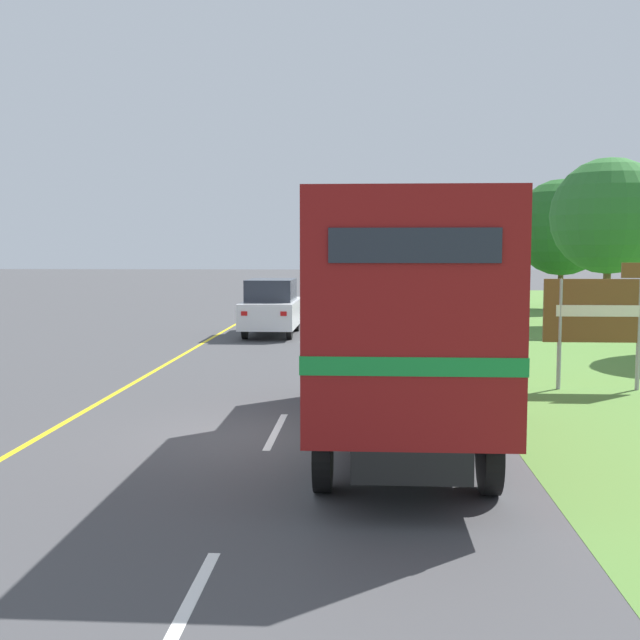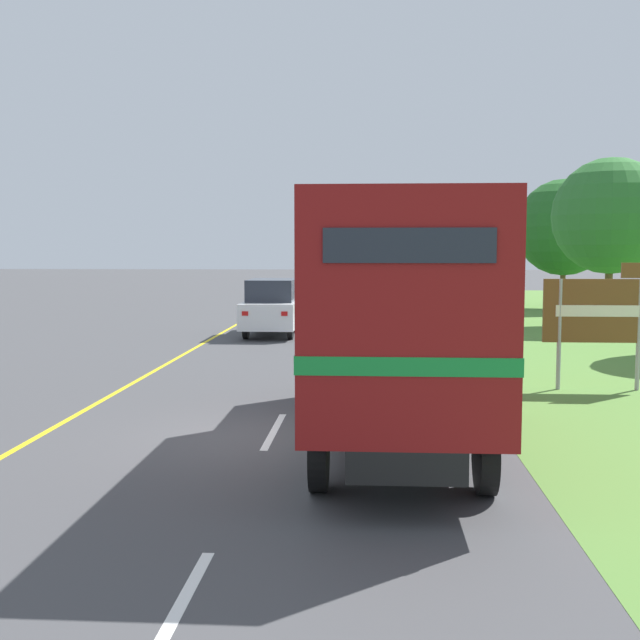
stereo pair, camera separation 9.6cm
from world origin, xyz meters
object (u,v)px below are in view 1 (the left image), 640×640
horse_trailer_truck (399,312)px  lead_car_white (272,307)px  lead_car_black_ahead (371,290)px  highway_sign (602,312)px  delineator_post (514,385)px  roadside_tree_far (562,227)px  roadside_tree_mid (609,216)px

horse_trailer_truck → lead_car_white: 15.71m
lead_car_black_ahead → highway_sign: size_ratio=1.68×
delineator_post → roadside_tree_far: bearing=75.0°
lead_car_black_ahead → roadside_tree_far: bearing=4.5°
highway_sign → delineator_post: highway_sign is taller
lead_car_white → horse_trailer_truck: bearing=-76.1°
highway_sign → roadside_tree_far: 23.46m
lead_car_black_ahead → roadside_tree_mid: size_ratio=0.71×
horse_trailer_truck → lead_car_white: size_ratio=1.93×
roadside_tree_mid → lead_car_white: bearing=-163.2°
roadside_tree_mid → delineator_post: roadside_tree_mid is taller
highway_sign → lead_car_black_ahead: bearing=102.2°
horse_trailer_truck → lead_car_black_ahead: horse_trailer_truck is taller
lead_car_black_ahead → roadside_tree_mid: bearing=-42.7°
roadside_tree_mid → roadside_tree_far: size_ratio=1.01×
roadside_tree_mid → roadside_tree_far: (0.38, 8.96, -0.20)m
lead_car_white → highway_sign: highway_sign is taller
horse_trailer_truck → roadside_tree_mid: roadside_tree_mid is taller
lead_car_white → roadside_tree_mid: size_ratio=0.68×
lead_car_black_ahead → delineator_post: (2.52, -24.69, -0.43)m
roadside_tree_mid → horse_trailer_truck: bearing=-114.4°
lead_car_black_ahead → roadside_tree_far: roadside_tree_far is taller
lead_car_white → roadside_tree_mid: roadside_tree_mid is taller
horse_trailer_truck → roadside_tree_mid: 20.91m
highway_sign → delineator_post: (-2.25, -2.52, -1.14)m
lead_car_white → lead_car_black_ahead: size_ratio=0.96×
lead_car_white → highway_sign: bearing=-51.2°
highway_sign → delineator_post: bearing=-131.8°
horse_trailer_truck → lead_car_white: horse_trailer_truck is taller
lead_car_black_ahead → lead_car_white: bearing=-106.0°
roadside_tree_far → delineator_post: bearing=-105.0°
roadside_tree_mid → delineator_post: size_ratio=6.72×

